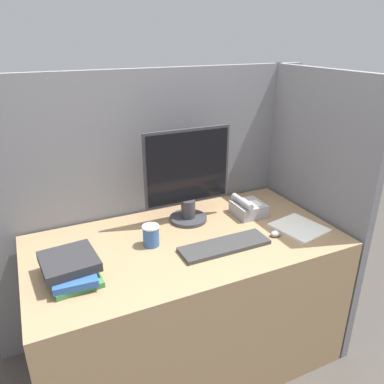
% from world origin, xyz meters
% --- Properties ---
extents(cubicle_panel_rear, '(1.95, 0.04, 1.55)m').
position_xyz_m(cubicle_panel_rear, '(0.00, 0.84, 0.78)').
color(cubicle_panel_rear, slate).
rests_on(cubicle_panel_rear, ground_plane).
extents(cubicle_panel_right, '(0.04, 0.86, 1.55)m').
position_xyz_m(cubicle_panel_right, '(0.81, 0.43, 0.78)').
color(cubicle_panel_right, slate).
rests_on(cubicle_panel_right, ground_plane).
extents(desk, '(1.55, 0.80, 0.76)m').
position_xyz_m(desk, '(0.00, 0.40, 0.38)').
color(desk, '#937551').
rests_on(desk, ground_plane).
extents(monitor, '(0.48, 0.21, 0.51)m').
position_xyz_m(monitor, '(0.10, 0.60, 1.01)').
color(monitor, '#333338').
rests_on(monitor, desk).
extents(keyboard, '(0.45, 0.14, 0.02)m').
position_xyz_m(keyboard, '(0.14, 0.26, 0.77)').
color(keyboard, '#333333').
rests_on(keyboard, desk).
extents(mouse, '(0.06, 0.04, 0.03)m').
position_xyz_m(mouse, '(0.43, 0.24, 0.78)').
color(mouse, gray).
rests_on(mouse, desk).
extents(coffee_cup, '(0.08, 0.08, 0.11)m').
position_xyz_m(coffee_cup, '(-0.18, 0.43, 0.82)').
color(coffee_cup, '#335999').
rests_on(coffee_cup, desk).
extents(book_stack, '(0.24, 0.30, 0.09)m').
position_xyz_m(book_stack, '(-0.56, 0.33, 0.81)').
color(book_stack, '#38723F').
rests_on(book_stack, desk).
extents(desk_telephone, '(0.16, 0.18, 0.11)m').
position_xyz_m(desk_telephone, '(0.43, 0.51, 0.81)').
color(desk_telephone, '#99999E').
rests_on(desk_telephone, desk).
extents(paper_pile, '(0.27, 0.29, 0.01)m').
position_xyz_m(paper_pile, '(0.59, 0.26, 0.77)').
color(paper_pile, white).
rests_on(paper_pile, desk).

